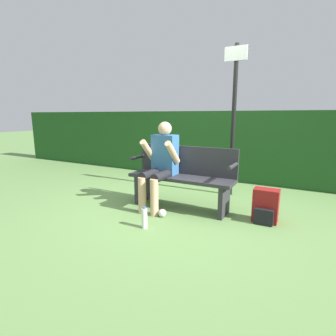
{
  "coord_description": "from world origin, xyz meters",
  "views": [
    {
      "loc": [
        1.58,
        -3.31,
        1.34
      ],
      "look_at": [
        -0.15,
        -0.1,
        0.6
      ],
      "focal_mm": 28.0,
      "sensor_mm": 36.0,
      "label": 1
    }
  ],
  "objects_px": {
    "person_seated": "(161,161)",
    "water_bottle": "(144,218)",
    "signpost": "(234,114)",
    "backpack": "(265,207)",
    "parked_car": "(204,125)",
    "park_bench": "(182,176)"
  },
  "relations": [
    {
      "from": "person_seated",
      "to": "water_bottle",
      "type": "distance_m",
      "value": 0.97
    },
    {
      "from": "park_bench",
      "to": "water_bottle",
      "type": "distance_m",
      "value": 0.96
    },
    {
      "from": "person_seated",
      "to": "parked_car",
      "type": "xyz_separation_m",
      "value": [
        -4.57,
        13.96,
        -0.04
      ]
    },
    {
      "from": "park_bench",
      "to": "parked_car",
      "type": "bearing_deg",
      "value": 109.32
    },
    {
      "from": "water_bottle",
      "to": "signpost",
      "type": "relative_size",
      "value": 0.11
    },
    {
      "from": "park_bench",
      "to": "signpost",
      "type": "height_order",
      "value": "signpost"
    },
    {
      "from": "water_bottle",
      "to": "parked_car",
      "type": "distance_m",
      "value": 15.48
    },
    {
      "from": "person_seated",
      "to": "parked_car",
      "type": "distance_m",
      "value": 14.69
    },
    {
      "from": "backpack",
      "to": "water_bottle",
      "type": "height_order",
      "value": "backpack"
    },
    {
      "from": "water_bottle",
      "to": "person_seated",
      "type": "bearing_deg",
      "value": 105.09
    },
    {
      "from": "water_bottle",
      "to": "signpost",
      "type": "xyz_separation_m",
      "value": [
        0.54,
        1.84,
        1.23
      ]
    },
    {
      "from": "signpost",
      "to": "park_bench",
      "type": "bearing_deg",
      "value": -116.37
    },
    {
      "from": "parked_car",
      "to": "backpack",
      "type": "bearing_deg",
      "value": -76.36
    },
    {
      "from": "person_seated",
      "to": "backpack",
      "type": "xyz_separation_m",
      "value": [
        1.45,
        0.13,
        -0.48
      ]
    },
    {
      "from": "person_seated",
      "to": "signpost",
      "type": "height_order",
      "value": "signpost"
    },
    {
      "from": "water_bottle",
      "to": "parked_car",
      "type": "height_order",
      "value": "parked_car"
    },
    {
      "from": "backpack",
      "to": "water_bottle",
      "type": "distance_m",
      "value": 1.53
    },
    {
      "from": "park_bench",
      "to": "parked_car",
      "type": "height_order",
      "value": "parked_car"
    },
    {
      "from": "backpack",
      "to": "signpost",
      "type": "relative_size",
      "value": 0.18
    },
    {
      "from": "park_bench",
      "to": "backpack",
      "type": "height_order",
      "value": "park_bench"
    },
    {
      "from": "park_bench",
      "to": "backpack",
      "type": "relative_size",
      "value": 3.61
    },
    {
      "from": "person_seated",
      "to": "water_bottle",
      "type": "bearing_deg",
      "value": -74.91
    }
  ]
}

